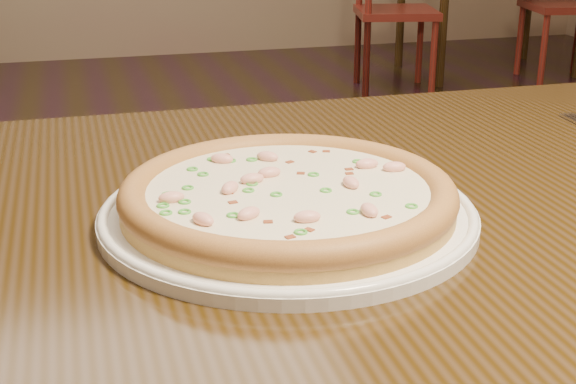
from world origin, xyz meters
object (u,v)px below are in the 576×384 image
object	(u,v)px
plate	(288,213)
hero_table	(380,275)
chair_d	(575,4)
pizza	(288,195)
chair_c	(386,11)

from	to	relation	value
plate	hero_table	bearing A→B (deg)	22.62
plate	chair_d	distance (m)	4.32
pizza	chair_c	bearing A→B (deg)	66.42
plate	pizza	distance (m)	0.02
pizza	chair_c	size ratio (longest dim) A/B	0.34
plate	chair_c	size ratio (longest dim) A/B	0.38
pizza	plate	bearing A→B (deg)	6.08
hero_table	chair_c	world-z (taller)	chair_c
plate	chair_c	xyz separation A→B (m)	(1.50, 3.44, -0.32)
chair_c	hero_table	bearing A→B (deg)	-112.17
chair_c	chair_d	world-z (taller)	same
hero_table	chair_d	distance (m)	4.20
hero_table	pizza	distance (m)	0.18
pizza	chair_d	size ratio (longest dim) A/B	0.34
plate	chair_d	xyz separation A→B (m)	(2.65, 3.39, -0.32)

